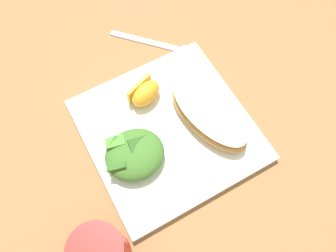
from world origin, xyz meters
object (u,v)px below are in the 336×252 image
Objects in this scene: cheesy_pizza_bread at (209,115)px; orange_wedge_front at (145,93)px; green_salad_pile at (134,154)px; metal_fork at (161,45)px; white_plate at (168,130)px.

orange_wedge_front is at bearing -50.02° from cheesy_pizza_bread.
metal_fork is (-0.16, -0.20, -0.03)m from green_salad_pile.
white_plate is 0.19m from metal_fork.
green_salad_pile is 0.70× the size of metal_fork.
green_salad_pile is at bearing 0.93° from cheesy_pizza_bread.
green_salad_pile is at bearing 54.06° from orange_wedge_front.
orange_wedge_front is at bearing 49.27° from metal_fork.
orange_wedge_front is (0.01, -0.07, 0.03)m from white_plate.
cheesy_pizza_bread reaches higher than white_plate.
green_salad_pile reaches higher than cheesy_pizza_bread.
green_salad_pile is (0.08, 0.02, 0.03)m from white_plate.
orange_wedge_front reaches higher than metal_fork.
orange_wedge_front reaches higher than white_plate.
cheesy_pizza_bread is 1.78× the size of green_salad_pile.
green_salad_pile is at bearing 16.17° from white_plate.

